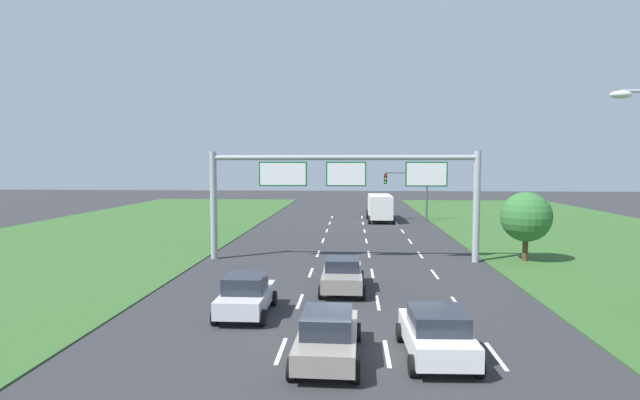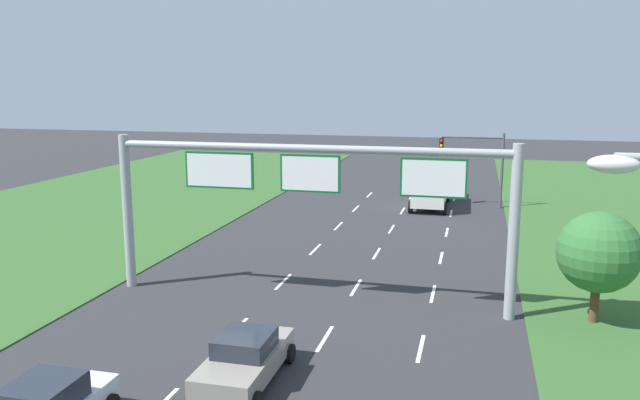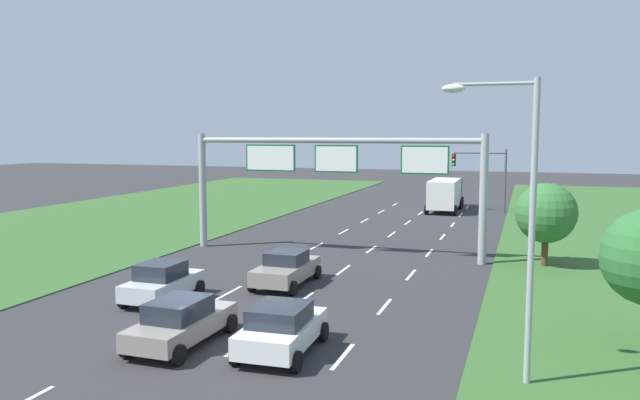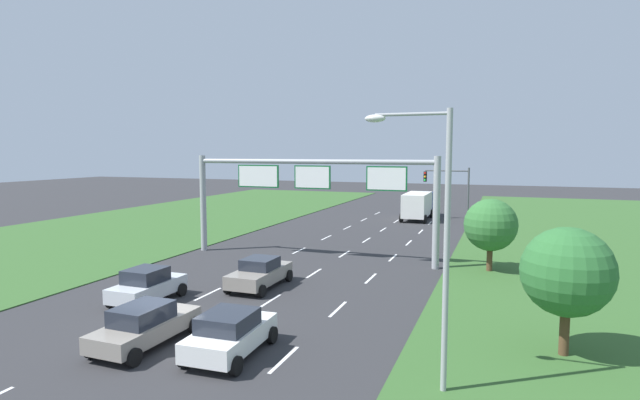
{
  "view_description": "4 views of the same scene",
  "coord_description": "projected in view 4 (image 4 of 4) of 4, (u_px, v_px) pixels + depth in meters",
  "views": [
    {
      "loc": [
        0.58,
        -16.03,
        6.19
      ],
      "look_at": [
        -1.71,
        19.41,
        3.63
      ],
      "focal_mm": 28.0,
      "sensor_mm": 36.0,
      "label": 1
    },
    {
      "loc": [
        6.87,
        -8.96,
        9.26
      ],
      "look_at": [
        -0.1,
        18.56,
        3.91
      ],
      "focal_mm": 35.0,
      "sensor_mm": 36.0,
      "label": 2
    },
    {
      "loc": [
        10.59,
        -18.26,
        7.02
      ],
      "look_at": [
        -0.66,
        15.42,
        3.2
      ],
      "focal_mm": 35.0,
      "sensor_mm": 36.0,
      "label": 3
    },
    {
      "loc": [
        12.3,
        -15.34,
        7.24
      ],
      "look_at": [
        0.02,
        17.69,
        3.84
      ],
      "focal_mm": 28.0,
      "sensor_mm": 36.0,
      "label": 4
    }
  ],
  "objects": [
    {
      "name": "traffic_light_mast",
      "position": [
        449.0,
        184.0,
        52.82
      ],
      "size": [
        4.76,
        0.49,
        5.6
      ],
      "color": "#47494F",
      "rests_on": "ground_plane"
    },
    {
      "name": "grass_verge_left",
      "position": [
        10.0,
        252.0,
        35.88
      ],
      "size": [
        24.0,
        120.0,
        0.06
      ],
      "primitive_type": "cube",
      "color": "#335B28",
      "rests_on": "ground_plane"
    },
    {
      "name": "car_mid_lane",
      "position": [
        260.0,
        273.0,
        26.73
      ],
      "size": [
        2.16,
        4.47,
        1.59
      ],
      "rotation": [
        0.0,
        0.0,
        0.0
      ],
      "color": "gray",
      "rests_on": "ground_plane"
    },
    {
      "name": "car_near_red",
      "position": [
        145.0,
        325.0,
        18.66
      ],
      "size": [
        2.17,
        4.51,
        1.58
      ],
      "rotation": [
        0.0,
        0.0,
        -0.02
      ],
      "color": "gray",
      "rests_on": "ground_plane"
    },
    {
      "name": "box_truck",
      "position": [
        418.0,
        204.0,
        54.07
      ],
      "size": [
        2.75,
        8.38,
        2.86
      ],
      "rotation": [
        0.0,
        0.0,
        0.01
      ],
      "color": "navy",
      "rests_on": "ground_plane"
    },
    {
      "name": "sign_gantry",
      "position": [
        311.0,
        186.0,
        33.45
      ],
      "size": [
        17.24,
        0.44,
        7.0
      ],
      "color": "#9EA0A5",
      "rests_on": "ground_plane"
    },
    {
      "name": "car_lead_silver",
      "position": [
        230.0,
        333.0,
        17.76
      ],
      "size": [
        2.28,
        4.06,
        1.6
      ],
      "rotation": [
        0.0,
        0.0,
        0.04
      ],
      "color": "white",
      "rests_on": "ground_plane"
    },
    {
      "name": "lane_dashes_inner_left",
      "position": [
        262.0,
        268.0,
        31.07
      ],
      "size": [
        0.14,
        62.4,
        0.01
      ],
      "color": "white",
      "rests_on": "ground_plane"
    },
    {
      "name": "roadside_tree_near",
      "position": [
        567.0,
        272.0,
        17.44
      ],
      "size": [
        3.16,
        3.16,
        4.64
      ],
      "color": "#513823",
      "rests_on": "ground_plane"
    },
    {
      "name": "roadside_tree_mid",
      "position": [
        491.0,
        225.0,
        29.97
      ],
      "size": [
        3.15,
        3.15,
        4.45
      ],
      "color": "#513823",
      "rests_on": "ground_plane"
    },
    {
      "name": "lane_dashes_slip",
      "position": [
        371.0,
        278.0,
        28.64
      ],
      "size": [
        0.14,
        62.4,
        0.01
      ],
      "color": "white",
      "rests_on": "ground_plane"
    },
    {
      "name": "street_lamp",
      "position": [
        434.0,
        225.0,
        14.73
      ],
      "size": [
        2.61,
        0.32,
        8.5
      ],
      "color": "#9EA0A5",
      "rests_on": "ground_plane"
    },
    {
      "name": "lane_dashes_inner_right",
      "position": [
        314.0,
        273.0,
        29.86
      ],
      "size": [
        0.14,
        62.4,
        0.01
      ],
      "color": "white",
      "rests_on": "ground_plane"
    },
    {
      "name": "car_far_ahead",
      "position": [
        147.0,
        285.0,
        24.07
      ],
      "size": [
        2.07,
        3.92,
        1.67
      ],
      "rotation": [
        0.0,
        0.0,
        0.0
      ],
      "color": "silver",
      "rests_on": "ground_plane"
    },
    {
      "name": "ground_plane",
      "position": [
        160.0,
        340.0,
        19.27
      ],
      "size": [
        200.0,
        200.0,
        0.0
      ],
      "primitive_type": "plane",
      "color": "#2D2D30"
    }
  ]
}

